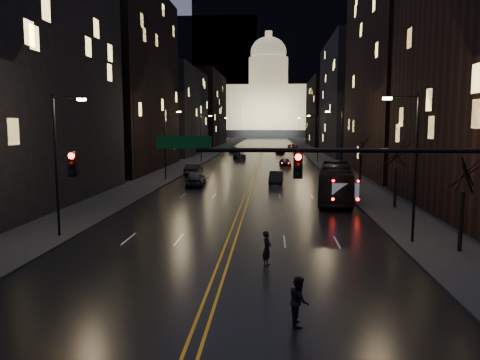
% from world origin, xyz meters
% --- Properties ---
extents(ground, '(900.00, 900.00, 0.00)m').
position_xyz_m(ground, '(0.00, 0.00, 0.00)').
color(ground, black).
rests_on(ground, ground).
extents(road, '(20.00, 320.00, 0.02)m').
position_xyz_m(road, '(0.00, 130.00, 0.01)').
color(road, black).
rests_on(road, ground).
extents(sidewalk_left, '(8.00, 320.00, 0.16)m').
position_xyz_m(sidewalk_left, '(-14.00, 130.00, 0.08)').
color(sidewalk_left, black).
rests_on(sidewalk_left, ground).
extents(sidewalk_right, '(8.00, 320.00, 0.16)m').
position_xyz_m(sidewalk_right, '(14.00, 130.00, 0.08)').
color(sidewalk_right, black).
rests_on(sidewalk_right, ground).
extents(center_line, '(0.62, 320.00, 0.01)m').
position_xyz_m(center_line, '(0.00, 130.00, 0.03)').
color(center_line, orange).
rests_on(center_line, road).
extents(building_left_near, '(12.00, 28.00, 22.00)m').
position_xyz_m(building_left_near, '(-21.00, 22.00, 11.00)').
color(building_left_near, black).
rests_on(building_left_near, ground).
extents(building_left_mid, '(12.00, 30.00, 28.00)m').
position_xyz_m(building_left_mid, '(-21.00, 54.00, 14.00)').
color(building_left_mid, black).
rests_on(building_left_mid, ground).
extents(building_left_far, '(12.00, 34.00, 20.00)m').
position_xyz_m(building_left_far, '(-21.00, 92.00, 10.00)').
color(building_left_far, black).
rests_on(building_left_far, ground).
extents(building_left_dist, '(12.00, 40.00, 24.00)m').
position_xyz_m(building_left_dist, '(-21.00, 140.00, 12.00)').
color(building_left_dist, black).
rests_on(building_left_dist, ground).
extents(building_right_tall, '(12.00, 30.00, 38.00)m').
position_xyz_m(building_right_tall, '(21.00, 50.00, 19.00)').
color(building_right_tall, black).
rests_on(building_right_tall, ground).
extents(building_right_mid, '(12.00, 34.00, 26.00)m').
position_xyz_m(building_right_mid, '(21.00, 92.00, 13.00)').
color(building_right_mid, black).
rests_on(building_right_mid, ground).
extents(building_right_dist, '(12.00, 40.00, 22.00)m').
position_xyz_m(building_right_dist, '(21.00, 140.00, 11.00)').
color(building_right_dist, black).
rests_on(building_right_dist, ground).
extents(mountain_ridge, '(520.00, 60.00, 130.00)m').
position_xyz_m(mountain_ridge, '(40.00, 380.00, 65.00)').
color(mountain_ridge, black).
rests_on(mountain_ridge, ground).
extents(capitol, '(90.00, 50.00, 58.50)m').
position_xyz_m(capitol, '(0.00, 250.00, 17.15)').
color(capitol, black).
rests_on(capitol, ground).
extents(traffic_signal, '(17.29, 0.45, 7.00)m').
position_xyz_m(traffic_signal, '(5.91, -0.00, 5.10)').
color(traffic_signal, black).
rests_on(traffic_signal, ground).
extents(streetlamp_right_near, '(2.13, 0.25, 9.00)m').
position_xyz_m(streetlamp_right_near, '(10.81, 10.00, 5.08)').
color(streetlamp_right_near, black).
rests_on(streetlamp_right_near, ground).
extents(streetlamp_left_near, '(2.13, 0.25, 9.00)m').
position_xyz_m(streetlamp_left_near, '(-10.81, 10.00, 5.08)').
color(streetlamp_left_near, black).
rests_on(streetlamp_left_near, ground).
extents(streetlamp_right_mid, '(2.13, 0.25, 9.00)m').
position_xyz_m(streetlamp_right_mid, '(10.81, 40.00, 5.08)').
color(streetlamp_right_mid, black).
rests_on(streetlamp_right_mid, ground).
extents(streetlamp_left_mid, '(2.13, 0.25, 9.00)m').
position_xyz_m(streetlamp_left_mid, '(-10.81, 40.00, 5.08)').
color(streetlamp_left_mid, black).
rests_on(streetlamp_left_mid, ground).
extents(streetlamp_right_far, '(2.13, 0.25, 9.00)m').
position_xyz_m(streetlamp_right_far, '(10.81, 70.00, 5.08)').
color(streetlamp_right_far, black).
rests_on(streetlamp_right_far, ground).
extents(streetlamp_left_far, '(2.13, 0.25, 9.00)m').
position_xyz_m(streetlamp_left_far, '(-10.81, 70.00, 5.08)').
color(streetlamp_left_far, black).
rests_on(streetlamp_left_far, ground).
extents(streetlamp_right_dist, '(2.13, 0.25, 9.00)m').
position_xyz_m(streetlamp_right_dist, '(10.81, 100.00, 5.08)').
color(streetlamp_right_dist, black).
rests_on(streetlamp_right_dist, ground).
extents(streetlamp_left_dist, '(2.13, 0.25, 9.00)m').
position_xyz_m(streetlamp_left_dist, '(-10.81, 100.00, 5.08)').
color(streetlamp_left_dist, black).
rests_on(streetlamp_left_dist, ground).
extents(tree_right_near, '(2.40, 2.40, 6.65)m').
position_xyz_m(tree_right_near, '(13.00, 8.00, 4.53)').
color(tree_right_near, black).
rests_on(tree_right_near, ground).
extents(tree_right_mid, '(2.40, 2.40, 6.65)m').
position_xyz_m(tree_right_mid, '(13.00, 22.00, 4.53)').
color(tree_right_mid, black).
rests_on(tree_right_mid, ground).
extents(tree_right_far, '(2.40, 2.40, 6.65)m').
position_xyz_m(tree_right_far, '(13.00, 38.00, 4.53)').
color(tree_right_far, black).
rests_on(tree_right_far, ground).
extents(bus, '(4.41, 12.69, 3.46)m').
position_xyz_m(bus, '(8.50, 25.99, 1.73)').
color(bus, black).
rests_on(bus, ground).
extents(oncoming_car_a, '(2.30, 5.13, 1.71)m').
position_xyz_m(oncoming_car_a, '(-6.40, 35.32, 0.86)').
color(oncoming_car_a, black).
rests_on(oncoming_car_a, ground).
extents(oncoming_car_b, '(1.94, 5.12, 1.67)m').
position_xyz_m(oncoming_car_b, '(-8.50, 46.35, 0.83)').
color(oncoming_car_b, black).
rests_on(oncoming_car_b, ground).
extents(oncoming_car_c, '(2.97, 5.63, 1.51)m').
position_xyz_m(oncoming_car_c, '(-4.22, 77.26, 0.76)').
color(oncoming_car_c, black).
rests_on(oncoming_car_c, ground).
extents(oncoming_car_d, '(2.48, 5.37, 1.52)m').
position_xyz_m(oncoming_car_d, '(-7.22, 99.76, 0.76)').
color(oncoming_car_d, black).
rests_on(oncoming_car_d, ground).
extents(receding_car_a, '(1.89, 4.74, 1.54)m').
position_xyz_m(receding_car_a, '(3.01, 37.89, 0.77)').
color(receding_car_a, black).
rests_on(receding_car_a, ground).
extents(receding_car_b, '(2.10, 4.44, 1.47)m').
position_xyz_m(receding_car_b, '(4.71, 61.45, 0.73)').
color(receding_car_b, black).
rests_on(receding_car_b, ground).
extents(receding_car_c, '(2.37, 5.02, 1.41)m').
position_xyz_m(receding_car_c, '(4.37, 94.58, 0.71)').
color(receding_car_c, black).
rests_on(receding_car_c, ground).
extents(receding_car_d, '(3.04, 5.46, 1.44)m').
position_xyz_m(receding_car_d, '(8.50, 118.46, 0.72)').
color(receding_car_d, black).
rests_on(receding_car_d, ground).
extents(pedestrian_a, '(0.63, 0.77, 1.81)m').
position_xyz_m(pedestrian_a, '(2.26, 5.00, 0.90)').
color(pedestrian_a, black).
rests_on(pedestrian_a, ground).
extents(pedestrian_b, '(0.53, 0.90, 1.80)m').
position_xyz_m(pedestrian_b, '(3.50, -2.00, 0.90)').
color(pedestrian_b, black).
rests_on(pedestrian_b, ground).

